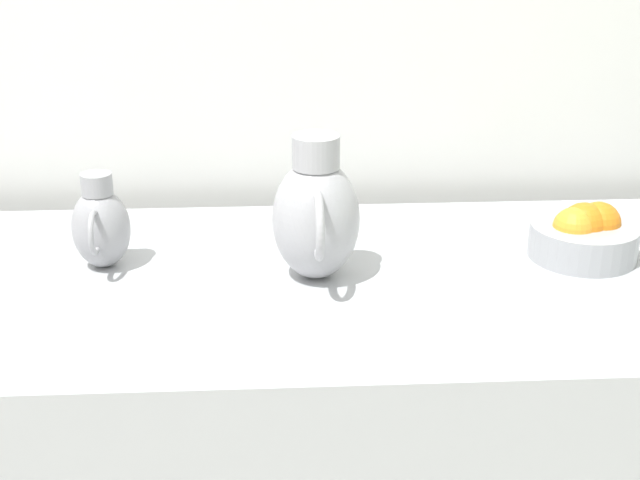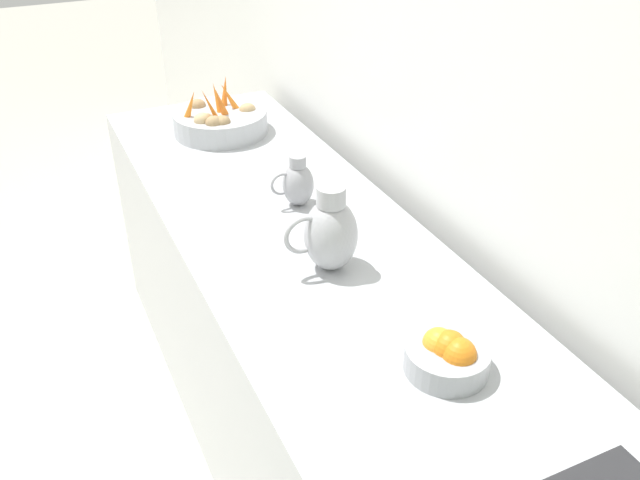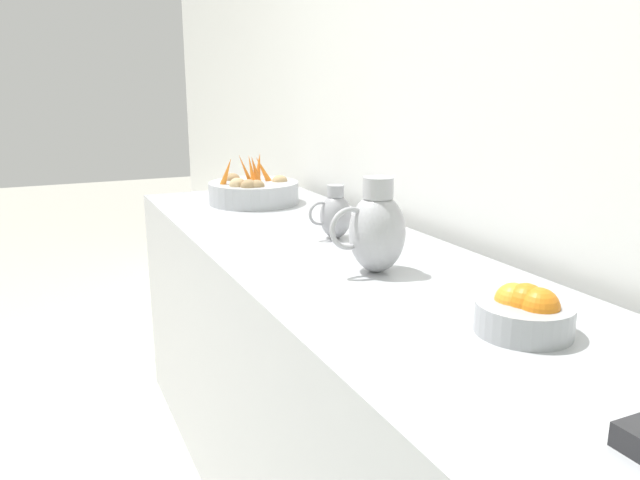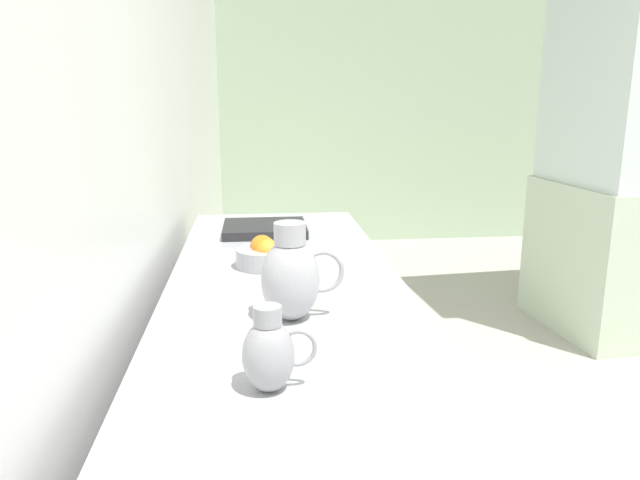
{
  "view_description": "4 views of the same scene",
  "coord_description": "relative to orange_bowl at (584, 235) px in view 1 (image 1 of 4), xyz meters",
  "views": [
    {
      "loc": [
        -0.08,
        0.25,
        1.56
      ],
      "look_at": [
        -1.32,
        0.32,
        1.05
      ],
      "focal_mm": 49.69,
      "sensor_mm": 36.0,
      "label": 1
    },
    {
      "loc": [
        -0.78,
        1.75,
        1.99
      ],
      "look_at": [
        -1.42,
        0.39,
        1.06
      ],
      "focal_mm": 38.22,
      "sensor_mm": 36.0,
      "label": 2
    },
    {
      "loc": [
        -0.68,
        1.69,
        1.4
      ],
      "look_at": [
        -1.38,
        0.18,
        0.98
      ],
      "focal_mm": 34.7,
      "sensor_mm": 36.0,
      "label": 3
    },
    {
      "loc": [
        -1.56,
        -1.13,
        1.48
      ],
      "look_at": [
        -1.4,
        0.35,
        1.12
      ],
      "focal_mm": 33.78,
      "sensor_mm": 36.0,
      "label": 4
    }
  ],
  "objects": [
    {
      "name": "orange_bowl",
      "position": [
        0.0,
        0.0,
        0.0
      ],
      "size": [
        0.2,
        0.2,
        0.1
      ],
      "color": "#9EA0A5",
      "rests_on": "prep_counter"
    },
    {
      "name": "metal_pitcher_tall",
      "position": [
        0.06,
        -0.49,
        0.07
      ],
      "size": [
        0.21,
        0.15,
        0.25
      ],
      "color": "#A3A3A8",
      "rests_on": "prep_counter"
    },
    {
      "name": "metal_pitcher_short",
      "position": [
        -0.01,
        -0.87,
        0.03
      ],
      "size": [
        0.15,
        0.1,
        0.17
      ],
      "color": "#939399",
      "rests_on": "prep_counter"
    }
  ]
}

